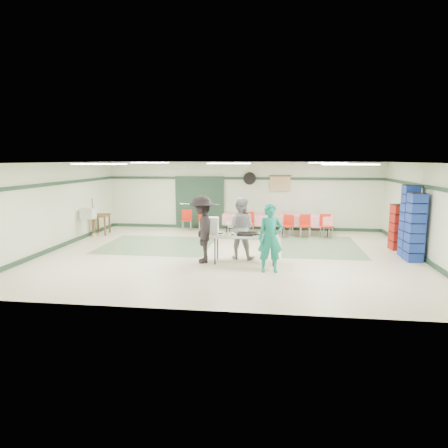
# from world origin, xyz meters

# --- Properties ---
(floor) EXTENTS (11.00, 11.00, 0.00)m
(floor) POSITION_xyz_m (0.00, 0.00, 0.00)
(floor) COLOR beige
(floor) RESTS_ON ground
(ceiling) EXTENTS (11.00, 11.00, 0.00)m
(ceiling) POSITION_xyz_m (0.00, 0.00, 2.70)
(ceiling) COLOR silver
(ceiling) RESTS_ON wall_back
(wall_back) EXTENTS (11.00, 0.00, 11.00)m
(wall_back) POSITION_xyz_m (0.00, 4.50, 1.35)
(wall_back) COLOR beige
(wall_back) RESTS_ON floor
(wall_front) EXTENTS (11.00, 0.00, 11.00)m
(wall_front) POSITION_xyz_m (0.00, -4.50, 1.35)
(wall_front) COLOR beige
(wall_front) RESTS_ON floor
(wall_left) EXTENTS (0.00, 9.00, 9.00)m
(wall_left) POSITION_xyz_m (-5.50, 0.00, 1.35)
(wall_left) COLOR beige
(wall_left) RESTS_ON floor
(wall_right) EXTENTS (0.00, 9.00, 9.00)m
(wall_right) POSITION_xyz_m (5.50, 0.00, 1.35)
(wall_right) COLOR beige
(wall_right) RESTS_ON floor
(trim_back) EXTENTS (11.00, 0.06, 0.10)m
(trim_back) POSITION_xyz_m (0.00, 4.47, 2.05)
(trim_back) COLOR #1F3929
(trim_back) RESTS_ON wall_back
(baseboard_back) EXTENTS (11.00, 0.06, 0.12)m
(baseboard_back) POSITION_xyz_m (0.00, 4.47, 0.06)
(baseboard_back) COLOR #1F3929
(baseboard_back) RESTS_ON floor
(trim_left) EXTENTS (0.06, 9.00, 0.10)m
(trim_left) POSITION_xyz_m (-5.47, 0.00, 2.05)
(trim_left) COLOR #1F3929
(trim_left) RESTS_ON wall_back
(baseboard_left) EXTENTS (0.06, 9.00, 0.12)m
(baseboard_left) POSITION_xyz_m (-5.47, 0.00, 0.06)
(baseboard_left) COLOR #1F3929
(baseboard_left) RESTS_ON floor
(trim_right) EXTENTS (0.06, 9.00, 0.10)m
(trim_right) POSITION_xyz_m (5.47, 0.00, 2.05)
(trim_right) COLOR #1F3929
(trim_right) RESTS_ON wall_back
(baseboard_right) EXTENTS (0.06, 9.00, 0.12)m
(baseboard_right) POSITION_xyz_m (5.47, 0.00, 0.06)
(baseboard_right) COLOR #1F3929
(baseboard_right) RESTS_ON floor
(green_patch_a) EXTENTS (3.50, 3.00, 0.01)m
(green_patch_a) POSITION_xyz_m (-2.50, 1.00, 0.00)
(green_patch_a) COLOR gray
(green_patch_a) RESTS_ON floor
(green_patch_b) EXTENTS (2.50, 3.50, 0.01)m
(green_patch_b) POSITION_xyz_m (2.80, 1.50, 0.00)
(green_patch_b) COLOR gray
(green_patch_b) RESTS_ON floor
(double_door_left) EXTENTS (0.90, 0.06, 2.10)m
(double_door_left) POSITION_xyz_m (-2.20, 4.44, 1.05)
(double_door_left) COLOR gray
(double_door_left) RESTS_ON floor
(double_door_right) EXTENTS (0.90, 0.06, 2.10)m
(double_door_right) POSITION_xyz_m (-1.25, 4.44, 1.05)
(double_door_right) COLOR gray
(double_door_right) RESTS_ON floor
(door_frame) EXTENTS (2.00, 0.03, 2.15)m
(door_frame) POSITION_xyz_m (-1.73, 4.42, 1.05)
(door_frame) COLOR #1F3929
(door_frame) RESTS_ON floor
(wall_fan) EXTENTS (0.50, 0.10, 0.50)m
(wall_fan) POSITION_xyz_m (0.30, 4.44, 2.05)
(wall_fan) COLOR black
(wall_fan) RESTS_ON wall_back
(scroll_banner) EXTENTS (0.80, 0.02, 0.60)m
(scroll_banner) POSITION_xyz_m (1.50, 4.44, 1.85)
(scroll_banner) COLOR tan
(scroll_banner) RESTS_ON wall_back
(serving_table) EXTENTS (1.81, 0.77, 0.76)m
(serving_table) POSITION_xyz_m (0.53, -0.87, 0.71)
(serving_table) COLOR #A8A7A3
(serving_table) RESTS_ON floor
(sheet_tray_right) EXTENTS (0.56, 0.43, 0.02)m
(sheet_tray_right) POSITION_xyz_m (1.04, -0.92, 0.77)
(sheet_tray_right) COLOR silver
(sheet_tray_right) RESTS_ON serving_table
(sheet_tray_mid) EXTENTS (0.61, 0.47, 0.02)m
(sheet_tray_mid) POSITION_xyz_m (0.50, -0.81, 0.77)
(sheet_tray_mid) COLOR silver
(sheet_tray_mid) RESTS_ON serving_table
(sheet_tray_left) EXTENTS (0.64, 0.49, 0.02)m
(sheet_tray_left) POSITION_xyz_m (-0.03, -1.01, 0.77)
(sheet_tray_left) COLOR silver
(sheet_tray_left) RESTS_ON serving_table
(baking_pan) EXTENTS (0.53, 0.34, 0.08)m
(baking_pan) POSITION_xyz_m (0.59, -0.89, 0.80)
(baking_pan) COLOR black
(baking_pan) RESTS_ON serving_table
(foam_box_stack) EXTENTS (0.26, 0.24, 0.47)m
(foam_box_stack) POSITION_xyz_m (-0.33, -0.83, 1.00)
(foam_box_stack) COLOR white
(foam_box_stack) RESTS_ON serving_table
(volunteer_teal) EXTENTS (0.68, 0.50, 1.72)m
(volunteer_teal) POSITION_xyz_m (1.23, -1.70, 0.86)
(volunteer_teal) COLOR #12806D
(volunteer_teal) RESTS_ON floor
(volunteer_grey) EXTENTS (0.95, 0.80, 1.75)m
(volunteer_grey) POSITION_xyz_m (0.37, -0.42, 0.87)
(volunteer_grey) COLOR #99989E
(volunteer_grey) RESTS_ON floor
(volunteer_dark) EXTENTS (0.93, 1.31, 1.84)m
(volunteer_dark) POSITION_xyz_m (-0.63, -0.98, 0.92)
(volunteer_dark) COLOR black
(volunteer_dark) RESTS_ON floor
(dining_table_a) EXTENTS (2.05, 1.12, 0.77)m
(dining_table_a) POSITION_xyz_m (2.47, 3.49, 0.57)
(dining_table_a) COLOR red
(dining_table_a) RESTS_ON floor
(dining_table_b) EXTENTS (1.79, 0.89, 0.77)m
(dining_table_b) POSITION_xyz_m (0.27, 3.49, 0.57)
(dining_table_b) COLOR red
(dining_table_b) RESTS_ON floor
(chair_a) EXTENTS (0.39, 0.40, 0.84)m
(chair_a) POSITION_xyz_m (2.41, 2.92, 0.51)
(chair_a) COLOR red
(chair_a) RESTS_ON floor
(chair_b) EXTENTS (0.48, 0.48, 0.82)m
(chair_b) POSITION_xyz_m (1.80, 2.91, 0.50)
(chair_b) COLOR red
(chair_b) RESTS_ON floor
(chair_c) EXTENTS (0.48, 0.48, 0.86)m
(chair_c) POSITION_xyz_m (3.14, 2.92, 0.53)
(chair_c) COLOR red
(chair_c) RESTS_ON floor
(chair_d) EXTENTS (0.45, 0.45, 0.90)m
(chair_d) POSITION_xyz_m (0.37, 2.92, 0.55)
(chair_d) COLOR red
(chair_d) RESTS_ON floor
(chair_loose_a) EXTENTS (0.44, 0.44, 0.77)m
(chair_loose_a) POSITION_xyz_m (-1.51, 3.96, 0.47)
(chair_loose_a) COLOR red
(chair_loose_a) RESTS_ON floor
(chair_loose_b) EXTENTS (0.44, 0.44, 0.84)m
(chair_loose_b) POSITION_xyz_m (-2.12, 3.77, 0.51)
(chair_loose_b) COLOR red
(chair_loose_b) RESTS_ON floor
(crate_stack_blue_a) EXTENTS (0.45, 0.45, 1.90)m
(crate_stack_blue_a) POSITION_xyz_m (5.15, -0.14, 0.95)
(crate_stack_blue_a) COLOR navy
(crate_stack_blue_a) RESTS_ON floor
(crate_stack_red) EXTENTS (0.49, 0.49, 1.42)m
(crate_stack_red) POSITION_xyz_m (5.15, 1.33, 0.71)
(crate_stack_red) COLOR maroon
(crate_stack_red) RESTS_ON floor
(crate_stack_blue_b) EXTENTS (0.42, 0.42, 2.08)m
(crate_stack_blue_b) POSITION_xyz_m (5.15, 0.42, 1.04)
(crate_stack_blue_b) COLOR navy
(crate_stack_blue_b) RESTS_ON floor
(printer_table) EXTENTS (0.67, 0.91, 0.74)m
(printer_table) POSITION_xyz_m (-5.15, 2.61, 0.63)
(printer_table) COLOR brown
(printer_table) RESTS_ON floor
(office_printer) EXTENTS (0.47, 0.42, 0.36)m
(office_printer) POSITION_xyz_m (-5.15, 1.60, 0.92)
(office_printer) COLOR beige
(office_printer) RESTS_ON printer_table
(broom) EXTENTS (0.03, 0.22, 1.38)m
(broom) POSITION_xyz_m (-5.23, 2.19, 0.72)
(broom) COLOR brown
(broom) RESTS_ON floor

